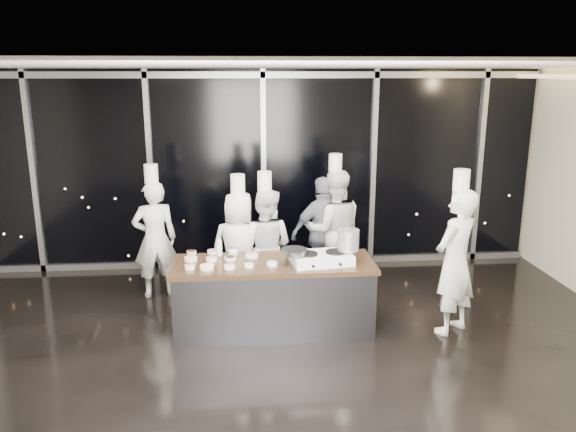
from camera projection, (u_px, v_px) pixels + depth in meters
name	position (u px, v px, depth m)	size (l,w,h in m)	color
ground	(279.00, 366.00, 6.18)	(9.00, 9.00, 0.00)	black
room_shell	(295.00, 164.00, 5.64)	(9.02, 7.02, 3.21)	beige
window_wall	(264.00, 170.00, 9.09)	(8.90, 0.11, 3.20)	black
demo_counter	(274.00, 296.00, 6.94)	(2.46, 0.86, 0.90)	#323237
stove	(322.00, 258.00, 6.78)	(0.77, 0.53, 0.14)	white
frying_pan	(293.00, 251.00, 6.70)	(0.57, 0.36, 0.05)	slate
stock_pot	(348.00, 240.00, 6.79)	(0.26, 0.26, 0.26)	#BBBBBD
prep_bowls	(221.00, 260.00, 6.84)	(1.13, 0.73, 0.05)	white
squeeze_bottle	(219.00, 246.00, 7.04)	(0.07, 0.07, 0.25)	white
chef_far_left	(155.00, 238.00, 7.94)	(0.69, 0.54, 1.92)	silver
chef_left	(239.00, 249.00, 7.61)	(0.88, 0.67, 1.84)	silver
chef_center	(265.00, 246.00, 7.71)	(0.96, 0.86, 1.86)	silver
guest	(324.00, 233.00, 8.25)	(1.05, 0.61, 1.69)	#131734
chef_right	(334.00, 229.00, 8.23)	(0.88, 0.70, 2.02)	silver
chef_side	(455.00, 261.00, 6.80)	(0.79, 0.74, 2.05)	silver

